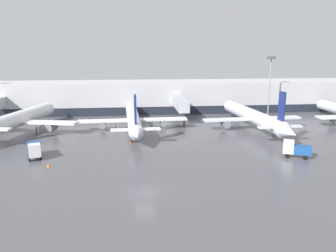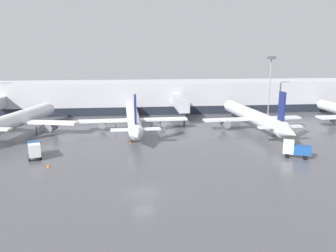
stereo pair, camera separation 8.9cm
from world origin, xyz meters
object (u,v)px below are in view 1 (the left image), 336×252
(parked_jet_0, at_px, (253,116))
(traffic_cone_3, at_px, (48,165))
(service_truck_0, at_px, (296,149))
(traffic_cone_0, at_px, (130,141))
(service_truck_1, at_px, (34,149))
(apron_light_mast_0, at_px, (271,69))
(parked_jet_3, at_px, (133,118))
(parked_jet_2, at_px, (18,119))

(parked_jet_0, height_order, traffic_cone_3, parked_jet_0)
(service_truck_0, relative_size, traffic_cone_0, 8.23)
(service_truck_1, relative_size, apron_light_mast_0, 0.29)
(service_truck_1, bearing_deg, apron_light_mast_0, 102.21)
(traffic_cone_0, xyz_separation_m, traffic_cone_3, (-12.68, -13.12, 0.02))
(service_truck_0, bearing_deg, traffic_cone_0, 2.82)
(parked_jet_3, xyz_separation_m, apron_light_mast_0, (38.33, 13.51, 10.47))
(parked_jet_0, distance_m, service_truck_0, 21.79)
(service_truck_0, bearing_deg, service_truck_1, 21.04)
(apron_light_mast_0, bearing_deg, parked_jet_3, -160.59)
(parked_jet_0, distance_m, parked_jet_3, 27.99)
(service_truck_0, relative_size, traffic_cone_3, 7.59)
(parked_jet_0, relative_size, parked_jet_2, 1.11)
(traffic_cone_0, bearing_deg, parked_jet_0, 17.95)
(service_truck_1, bearing_deg, parked_jet_3, 120.58)
(service_truck_1, relative_size, traffic_cone_0, 8.23)
(parked_jet_2, relative_size, traffic_cone_3, 54.21)
(parked_jet_0, bearing_deg, parked_jet_2, 85.55)
(parked_jet_2, bearing_deg, service_truck_0, -100.50)
(parked_jet_0, height_order, service_truck_0, parked_jet_0)
(parked_jet_3, relative_size, apron_light_mast_0, 2.28)
(parked_jet_3, xyz_separation_m, traffic_cone_0, (-0.68, -11.40, -2.56))
(service_truck_0, distance_m, traffic_cone_0, 30.96)
(service_truck_0, height_order, apron_light_mast_0, apron_light_mast_0)
(service_truck_1, distance_m, traffic_cone_0, 18.12)
(service_truck_0, xyz_separation_m, traffic_cone_3, (-40.99, -0.64, -1.25))
(traffic_cone_0, distance_m, traffic_cone_3, 18.24)
(traffic_cone_0, height_order, traffic_cone_3, traffic_cone_3)
(parked_jet_3, bearing_deg, apron_light_mast_0, -72.64)
(apron_light_mast_0, bearing_deg, traffic_cone_3, -143.66)
(traffic_cone_3, height_order, apron_light_mast_0, apron_light_mast_0)
(parked_jet_3, bearing_deg, parked_jet_0, -96.45)
(parked_jet_2, xyz_separation_m, service_truck_0, (52.78, -22.70, -1.73))
(parked_jet_3, relative_size, traffic_cone_3, 59.91)
(parked_jet_2, relative_size, service_truck_0, 7.14)
(apron_light_mast_0, bearing_deg, traffic_cone_0, -147.44)
(parked_jet_0, relative_size, parked_jet_3, 1.00)
(service_truck_1, bearing_deg, service_truck_0, 65.70)
(parked_jet_3, xyz_separation_m, traffic_cone_3, (-13.36, -24.52, -2.54))
(parked_jet_2, relative_size, parked_jet_3, 0.90)
(parked_jet_3, distance_m, apron_light_mast_0, 41.97)
(service_truck_0, xyz_separation_m, apron_light_mast_0, (10.70, 37.39, 11.76))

